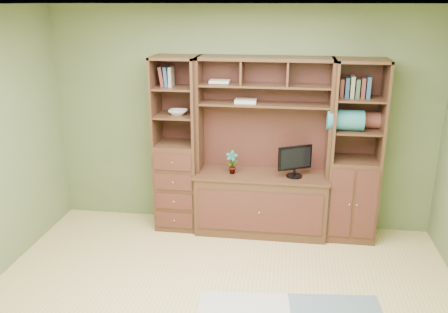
% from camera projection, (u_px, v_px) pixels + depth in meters
% --- Properties ---
extents(room, '(4.60, 4.10, 2.64)m').
position_uv_depth(room, '(214.00, 180.00, 3.67)').
color(room, '#D7B871').
rests_on(room, ground).
extents(center_hutch, '(1.54, 0.53, 2.05)m').
position_uv_depth(center_hutch, '(262.00, 150.00, 5.36)').
color(center_hutch, '#452818').
rests_on(center_hutch, ground).
extents(left_tower, '(0.50, 0.45, 2.05)m').
position_uv_depth(left_tower, '(177.00, 145.00, 5.53)').
color(left_tower, '#452818').
rests_on(left_tower, ground).
extents(right_tower, '(0.55, 0.45, 2.05)m').
position_uv_depth(right_tower, '(355.00, 152.00, 5.26)').
color(right_tower, '#452818').
rests_on(right_tower, ground).
extents(monitor, '(0.45, 0.35, 0.50)m').
position_uv_depth(monitor, '(295.00, 156.00, 5.29)').
color(monitor, black).
rests_on(monitor, center_hutch).
extents(orchid, '(0.14, 0.10, 0.27)m').
position_uv_depth(orchid, '(232.00, 162.00, 5.42)').
color(orchid, '#985B33').
rests_on(orchid, center_hutch).
extents(magazines, '(0.24, 0.17, 0.04)m').
position_uv_depth(magazines, '(246.00, 101.00, 5.30)').
color(magazines, beige).
rests_on(magazines, center_hutch).
extents(bowl, '(0.22, 0.22, 0.05)m').
position_uv_depth(bowl, '(178.00, 112.00, 5.40)').
color(bowl, white).
rests_on(bowl, left_tower).
extents(blanket_teal, '(0.39, 0.22, 0.22)m').
position_uv_depth(blanket_teal, '(345.00, 120.00, 5.11)').
color(blanket_teal, '#2A6E70').
rests_on(blanket_teal, right_tower).
extents(blanket_red, '(0.32, 0.18, 0.18)m').
position_uv_depth(blanket_red, '(368.00, 120.00, 5.20)').
color(blanket_red, brown).
rests_on(blanket_red, right_tower).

